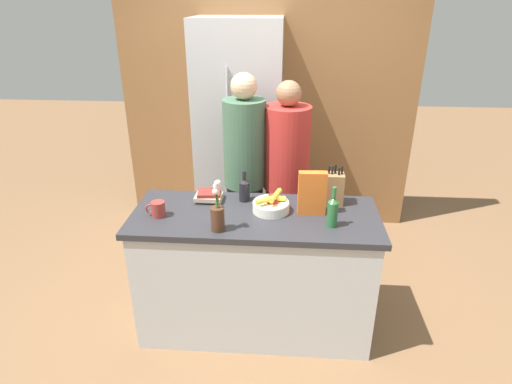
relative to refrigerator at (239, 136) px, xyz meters
name	(u,v)px	position (x,y,z in m)	size (l,w,h in m)	color
ground_plane	(255,322)	(0.24, -1.31, -1.01)	(14.00, 14.00, 0.00)	brown
kitchen_island	(255,271)	(0.24, -1.31, -0.56)	(1.60, 0.65, 0.89)	silver
back_wall_wood	(268,96)	(0.24, 0.36, 0.29)	(2.80, 0.12, 2.60)	olive
refrigerator	(239,136)	(0.00, 0.00, 0.00)	(0.76, 0.63, 2.02)	#B7B7BC
fruit_bowl	(271,204)	(0.34, -1.25, -0.07)	(0.24, 0.24, 0.12)	silver
knife_block	(334,189)	(0.76, -1.11, -0.01)	(0.12, 0.10, 0.28)	olive
flower_vase	(217,212)	(0.04, -1.53, 0.00)	(0.08, 0.08, 0.33)	#4C2D1E
cereal_box	(312,193)	(0.60, -1.27, 0.02)	(0.18, 0.07, 0.29)	orange
coffee_mug	(158,209)	(-0.37, -1.38, -0.07)	(0.13, 0.09, 0.10)	#99332D
book_stack	(209,196)	(-0.09, -1.13, -0.09)	(0.19, 0.16, 0.07)	#99844C
bottle_oil	(333,211)	(0.72, -1.43, -0.02)	(0.06, 0.06, 0.26)	#286633
bottle_vinegar	(313,188)	(0.62, -1.05, -0.04)	(0.08, 0.08, 0.21)	#286633
bottle_wine	(244,189)	(0.15, -1.11, -0.03)	(0.07, 0.07, 0.22)	black
person_at_sink	(245,168)	(0.11, -0.64, -0.06)	(0.33, 0.33, 1.68)	#383842
person_in_blue	(286,172)	(0.44, -0.61, -0.10)	(0.35, 0.35, 1.62)	#383842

